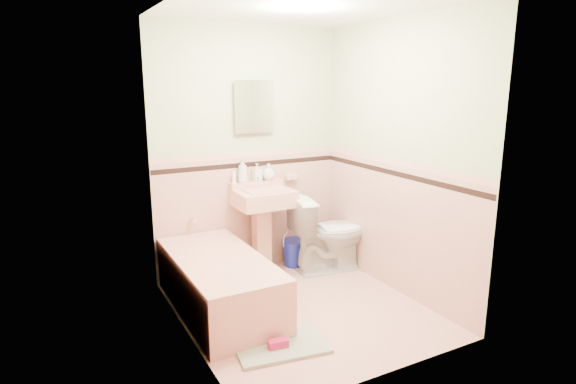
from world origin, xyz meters
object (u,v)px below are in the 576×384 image
bucket (295,253)px  soap_bottle_mid (257,172)px  bathtub (220,285)px  soap_bottle_left (243,171)px  medicine_cabinet (254,107)px  soap_bottle_right (268,172)px  sink (264,233)px  toilet (329,233)px  shoe (278,343)px

bucket → soap_bottle_mid: bearing=163.7°
bathtub → soap_bottle_left: (0.53, 0.71, 0.85)m
bathtub → medicine_cabinet: 1.78m
soap_bottle_right → bucket: 0.94m
sink → soap_bottle_left: 0.67m
toilet → bucket: (-0.25, 0.28, -0.26)m
medicine_cabinet → soap_bottle_right: 0.68m
medicine_cabinet → toilet: size_ratio=0.58×
sink → soap_bottle_right: size_ratio=5.26×
sink → soap_bottle_mid: 0.62m
medicine_cabinet → shoe: 2.33m
soap_bottle_left → bucket: bearing=-11.8°
soap_bottle_left → shoe: soap_bottle_left is taller
medicine_cabinet → soap_bottle_mid: 0.66m
sink → bucket: 0.50m
toilet → bucket: toilet is taller
sink → toilet: 0.68m
bucket → bathtub: bearing=-151.0°
medicine_cabinet → toilet: 1.51m
toilet → soap_bottle_mid: bearing=65.3°
bathtub → soap_bottle_right: (0.82, 0.71, 0.81)m
soap_bottle_right → medicine_cabinet: bearing=168.0°
soap_bottle_left → soap_bottle_right: bearing=0.0°
soap_bottle_mid → shoe: soap_bottle_mid is taller
toilet → shoe: bearing=140.9°
soap_bottle_mid → soap_bottle_right: 0.13m
bathtub → medicine_cabinet: (0.68, 0.74, 1.47)m
medicine_cabinet → soap_bottle_mid: size_ratio=2.56×
medicine_cabinet → toilet: medicine_cabinet is taller
soap_bottle_mid → toilet: (0.64, -0.39, -0.64)m
medicine_cabinet → soap_bottle_mid: (0.01, -0.03, -0.66)m
soap_bottle_left → toilet: size_ratio=0.30×
sink → medicine_cabinet: size_ratio=1.91×
medicine_cabinet → soap_bottle_left: bearing=-168.4°
sink → shoe: size_ratio=5.97×
bathtub → bucket: 1.23m
sink → toilet: (0.65, -0.21, -0.04)m
bathtub → medicine_cabinet: bearing=47.4°
sink → soap_bottle_left: soap_bottle_left is taller
soap_bottle_mid → soap_bottle_right: bearing=0.0°
soap_bottle_mid → toilet: 0.98m
medicine_cabinet → shoe: size_ratio=3.13×
soap_bottle_right → shoe: bearing=-113.7°
soap_bottle_mid → shoe: size_ratio=1.22×
soap_bottle_left → shoe: bearing=-104.2°
sink → shoe: bearing=-111.5°
soap_bottle_left → toilet: (0.79, -0.39, -0.67)m
medicine_cabinet → soap_bottle_mid: bearing=-69.2°
bucket → toilet: bearing=-47.7°
sink → toilet: sink is taller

